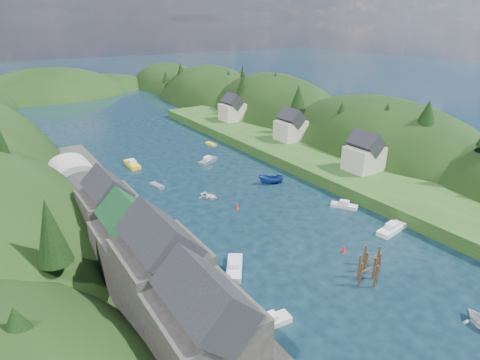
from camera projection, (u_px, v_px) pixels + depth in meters
ground at (188, 166)px, 93.46m from camera, size 600.00×600.00×0.00m
hillside_right at (274, 141)px, 138.52m from camera, size 36.00×245.56×48.00m
far_hills at (77, 114)px, 194.24m from camera, size 103.00×68.00×44.00m
hill_trees at (166, 108)px, 101.15m from camera, size 91.28×147.00×12.67m
quay_left at (131, 251)px, 57.61m from camera, size 12.00×110.00×2.00m
terrace_left_grass at (80, 265)px, 53.96m from camera, size 12.00×110.00×2.50m
quayside_buildings at (150, 264)px, 43.77m from camera, size 8.00×35.84×12.90m
boat_sheds at (81, 184)px, 69.72m from camera, size 7.00×21.00×7.50m
terrace_right at (298, 154)px, 97.98m from camera, size 16.00×120.00×2.40m
right_bank_cottages at (287, 127)px, 104.23m from camera, size 9.00×59.24×8.41m
piling_cluster_near at (367, 273)px, 51.92m from camera, size 3.15×2.95×3.94m
piling_cluster_far at (372, 261)px, 54.80m from camera, size 3.02×2.83×3.64m
channel_buoy_near at (344, 250)px, 58.92m from camera, size 0.70×0.70×1.10m
channel_buoy_far at (238, 206)px, 72.50m from camera, size 0.70×0.70×1.10m
moored_boats at (276, 230)px, 63.84m from camera, size 35.41×81.32×2.27m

